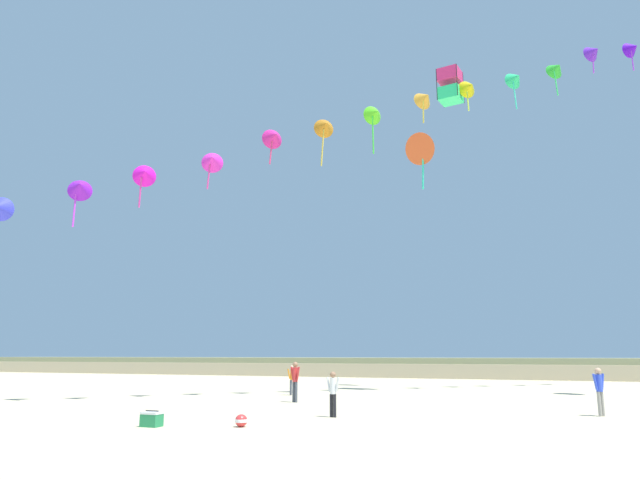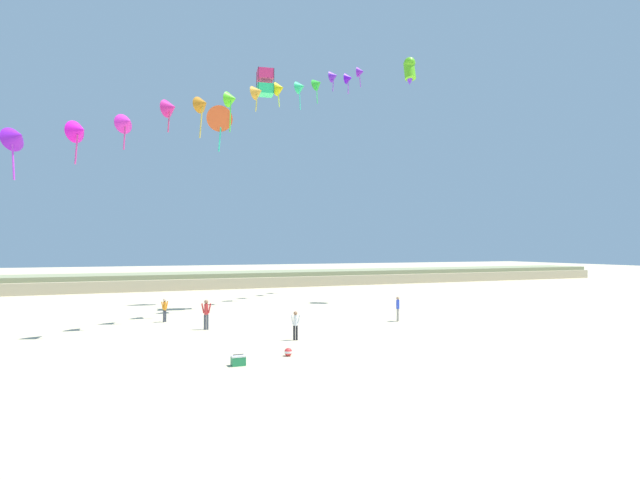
% 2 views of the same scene
% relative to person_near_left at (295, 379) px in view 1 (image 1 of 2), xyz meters
% --- Properties ---
extents(ground_plane, '(240.00, 240.00, 0.00)m').
position_rel_person_near_left_xyz_m(ground_plane, '(4.85, -11.76, -1.02)').
color(ground_plane, beige).
extents(dune_ridge, '(120.00, 8.33, 1.79)m').
position_rel_person_near_left_xyz_m(dune_ridge, '(4.85, 31.85, -0.13)').
color(dune_ridge, '#BFAE8B').
rests_on(dune_ridge, ground).
extents(person_near_left, '(0.59, 0.35, 1.76)m').
position_rel_person_near_left_xyz_m(person_near_left, '(0.00, 0.00, 0.00)').
color(person_near_left, '#474C56').
rests_on(person_near_left, ground).
extents(person_near_right, '(0.44, 0.48, 1.63)m').
position_rel_person_near_left_xyz_m(person_near_right, '(12.22, -1.40, -0.08)').
color(person_near_right, gray).
rests_on(person_near_right, ground).
extents(person_mid_center, '(0.49, 0.35, 1.53)m').
position_rel_person_near_left_xyz_m(person_mid_center, '(-2.00, 4.05, -0.13)').
color(person_mid_center, '#474C56').
rests_on(person_mid_center, ground).
extents(person_far_left, '(0.53, 0.21, 1.51)m').
position_rel_person_near_left_xyz_m(person_far_left, '(3.76, -5.16, -0.15)').
color(person_far_left, black).
rests_on(person_far_left, ground).
extents(kite_banner_string, '(33.18, 27.55, 24.59)m').
position_rel_person_near_left_xyz_m(kite_banner_string, '(3.95, 6.03, 15.03)').
color(kite_banner_string, '#3A3FEC').
extents(large_kite_low_lead, '(1.49, 1.49, 2.04)m').
position_rel_person_near_left_xyz_m(large_kite_low_lead, '(6.16, 9.03, 17.20)').
color(large_kite_low_lead, '#2AE07F').
extents(large_kite_high_solo, '(2.56, 2.01, 4.08)m').
position_rel_person_near_left_xyz_m(large_kite_high_solo, '(3.40, 13.59, 15.11)').
color(large_kite_high_solo, '#EA5626').
extents(beach_cooler, '(0.58, 0.41, 0.46)m').
position_rel_person_near_left_xyz_m(beach_cooler, '(-0.28, -9.56, -0.81)').
color(beach_cooler, '#23844C').
rests_on(beach_cooler, ground).
extents(beach_ball, '(0.36, 0.36, 0.36)m').
position_rel_person_near_left_xyz_m(beach_ball, '(2.19, -8.63, -0.84)').
color(beach_ball, red).
rests_on(beach_ball, ground).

